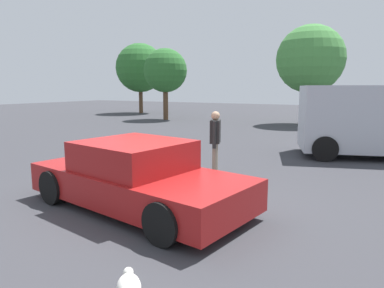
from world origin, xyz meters
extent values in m
plane|color=#38383D|center=(0.00, 0.00, 0.00)|extent=(80.00, 80.00, 0.00)
cube|color=maroon|center=(-0.07, -0.18, 0.43)|extent=(4.50, 2.48, 0.54)
cube|color=maroon|center=(-0.17, -0.16, 0.96)|extent=(2.03, 1.95, 0.53)
cube|color=slate|center=(0.66, -0.29, 0.96)|extent=(0.31, 1.54, 0.44)
cube|color=slate|center=(-1.00, -0.03, 0.96)|extent=(0.31, 1.54, 0.44)
cylinder|color=black|center=(1.48, 0.45, 0.32)|extent=(0.67, 0.32, 0.64)
cylinder|color=black|center=(1.20, -1.26, 0.32)|extent=(0.67, 0.32, 0.64)
cylinder|color=black|center=(-1.35, 0.91, 0.32)|extent=(0.67, 0.32, 0.64)
cylinder|color=black|center=(-1.62, -0.80, 0.32)|extent=(0.67, 0.32, 0.64)
ellipsoid|color=white|center=(1.74, -2.65, 0.26)|extent=(0.43, 0.44, 0.24)
sphere|color=white|center=(1.59, -2.47, 0.29)|extent=(0.11, 0.11, 0.11)
cube|color=slate|center=(1.40, 6.56, 1.68)|extent=(0.60, 1.70, 0.81)
cylinder|color=black|center=(2.24, 5.79, 0.38)|extent=(0.80, 0.47, 0.76)
cylinder|color=black|center=(1.62, 7.68, 0.38)|extent=(0.80, 0.47, 0.76)
cylinder|color=gray|center=(0.10, 2.68, 0.40)|extent=(0.13, 0.13, 0.81)
cylinder|color=gray|center=(0.04, 2.84, 0.40)|extent=(0.13, 0.13, 0.81)
cube|color=#262626|center=(0.07, 2.76, 1.10)|extent=(0.36, 0.46, 0.57)
cylinder|color=#262626|center=(0.15, 2.53, 1.04)|extent=(0.09, 0.09, 0.67)
cylinder|color=#262626|center=(-0.01, 2.99, 1.04)|extent=(0.09, 0.09, 0.67)
sphere|color=tan|center=(0.07, 2.76, 1.49)|extent=(0.22, 0.22, 0.22)
cylinder|color=brown|center=(-9.51, 14.89, 1.11)|extent=(0.34, 0.34, 2.22)
sphere|color=#2D6B2D|center=(-9.51, 14.89, 3.32)|extent=(2.93, 2.93, 2.93)
cylinder|color=brown|center=(-14.77, 18.96, 1.15)|extent=(0.33, 0.33, 2.29)
sphere|color=#2D6B2D|center=(-14.77, 18.96, 3.82)|extent=(4.07, 4.07, 4.07)
cylinder|color=brown|center=(-0.36, 16.29, 1.17)|extent=(0.39, 0.39, 2.35)
sphere|color=#478C42|center=(-0.36, 16.29, 3.81)|extent=(3.90, 3.90, 3.90)
camera|label=1|loc=(3.81, -5.06, 2.19)|focal=32.58mm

